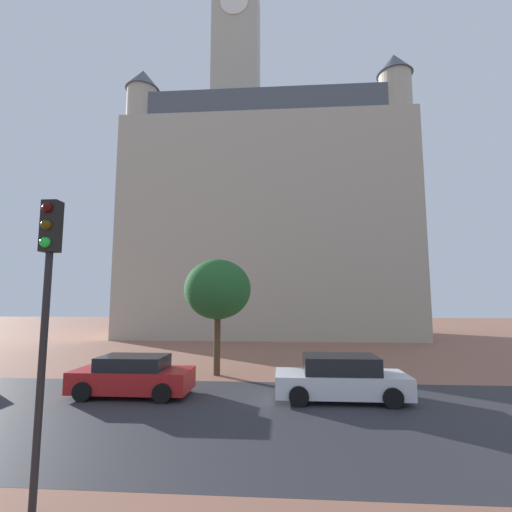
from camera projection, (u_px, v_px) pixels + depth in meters
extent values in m
plane|color=#93604C|center=(252.00, 412.00, 11.03)|extent=(120.00, 120.00, 0.00)
cube|color=#2D2D33|center=(251.00, 416.00, 10.72)|extent=(120.00, 8.88, 0.00)
cube|color=#B2A893|center=(268.00, 234.00, 36.65)|extent=(26.44, 11.80, 19.98)
cube|color=#4C515B|center=(268.00, 128.00, 37.98)|extent=(24.32, 10.86, 2.40)
cube|color=#B2A893|center=(236.00, 153.00, 37.90)|extent=(4.75, 4.75, 37.03)
cylinder|color=silver|center=(234.00, 1.00, 37.31)|extent=(2.85, 0.15, 2.85)
cylinder|color=#B2A893|center=(138.00, 209.00, 33.32)|extent=(2.80, 2.80, 23.20)
cone|color=#4C515B|center=(143.00, 80.00, 34.82)|extent=(3.20, 3.20, 2.00)
cylinder|color=#B2A893|center=(401.00, 202.00, 31.67)|extent=(2.80, 2.80, 23.65)
cone|color=#4C515B|center=(394.00, 65.00, 33.20)|extent=(3.20, 3.20, 2.00)
cube|color=red|center=(133.00, 380.00, 13.03)|extent=(4.15, 1.74, 0.74)
cube|color=black|center=(134.00, 362.00, 13.11)|extent=(2.32, 1.53, 0.47)
cylinder|color=black|center=(82.00, 392.00, 12.24)|extent=(0.64, 0.22, 0.64)
cylinder|color=black|center=(107.00, 380.00, 13.97)|extent=(0.64, 0.22, 0.64)
cylinder|color=black|center=(162.00, 393.00, 12.05)|extent=(0.64, 0.22, 0.64)
cylinder|color=black|center=(177.00, 381.00, 13.77)|extent=(0.64, 0.22, 0.64)
cube|color=silver|center=(341.00, 384.00, 12.51)|extent=(4.45, 1.87, 0.71)
cube|color=black|center=(340.00, 364.00, 12.59)|extent=(2.49, 1.65, 0.59)
cylinder|color=black|center=(378.00, 384.00, 13.30)|extent=(0.64, 0.22, 0.64)
cylinder|color=black|center=(393.00, 398.00, 11.45)|extent=(0.64, 0.22, 0.64)
cylinder|color=black|center=(297.00, 383.00, 13.51)|extent=(0.64, 0.22, 0.64)
cylinder|color=black|center=(299.00, 396.00, 11.66)|extent=(0.64, 0.22, 0.64)
cylinder|color=black|center=(41.00, 378.00, 6.02)|extent=(0.12, 0.12, 4.20)
cube|color=black|center=(51.00, 226.00, 6.32)|extent=(0.28, 0.24, 0.90)
sphere|color=#390606|center=(48.00, 208.00, 6.23)|extent=(0.18, 0.18, 0.18)
sphere|color=#3C3306|center=(47.00, 225.00, 6.19)|extent=(0.18, 0.18, 0.18)
sphere|color=green|center=(45.00, 242.00, 6.16)|extent=(0.18, 0.18, 0.18)
cylinder|color=#4C3823|center=(217.00, 345.00, 16.64)|extent=(0.30, 0.30, 2.65)
ellipsoid|color=#235B28|center=(218.00, 289.00, 16.95)|extent=(3.07, 3.07, 2.77)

